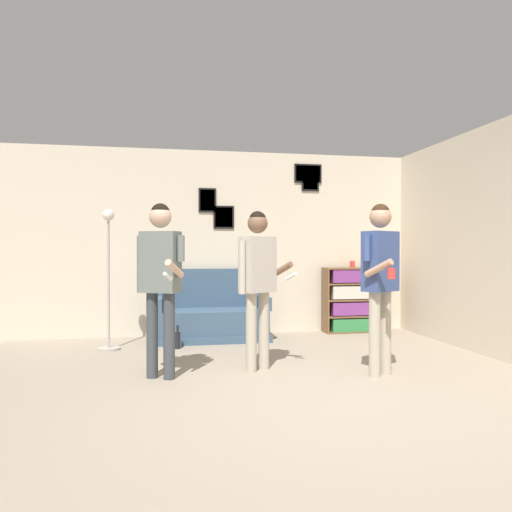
# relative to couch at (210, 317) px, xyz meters

# --- Properties ---
(ground_plane) EXTENTS (20.00, 20.00, 0.00)m
(ground_plane) POSITION_rel_couch_xyz_m (0.56, -3.45, -0.31)
(ground_plane) COLOR gray
(wall_back) EXTENTS (7.37, 0.08, 2.70)m
(wall_back) POSITION_rel_couch_xyz_m (0.56, 0.41, 1.05)
(wall_back) COLOR beige
(wall_back) RESTS_ON ground_plane
(wall_right) EXTENTS (0.06, 6.23, 2.70)m
(wall_right) POSITION_rel_couch_xyz_m (3.08, -1.54, 1.04)
(wall_right) COLOR beige
(wall_right) RESTS_ON ground_plane
(couch) EXTENTS (1.57, 0.80, 0.97)m
(couch) POSITION_rel_couch_xyz_m (0.00, 0.00, 0.00)
(couch) COLOR #3D5670
(couch) RESTS_ON ground_plane
(bookshelf) EXTENTS (0.95, 0.30, 0.98)m
(bookshelf) POSITION_rel_couch_xyz_m (2.21, 0.19, 0.18)
(bookshelf) COLOR brown
(bookshelf) RESTS_ON ground_plane
(floor_lamp) EXTENTS (0.28, 0.28, 1.74)m
(floor_lamp) POSITION_rel_couch_xyz_m (-1.31, -0.53, 0.61)
(floor_lamp) COLOR #ADA89E
(floor_lamp) RESTS_ON ground_plane
(person_player_foreground_left) EXTENTS (0.45, 0.58, 1.69)m
(person_player_foreground_left) POSITION_rel_couch_xyz_m (-0.68, -2.06, 0.73)
(person_player_foreground_left) COLOR #3D4247
(person_player_foreground_left) RESTS_ON ground_plane
(person_player_foreground_center) EXTENTS (0.59, 0.36, 1.64)m
(person_player_foreground_center) POSITION_rel_couch_xyz_m (0.30, -1.92, 0.69)
(person_player_foreground_center) COLOR #B7AD99
(person_player_foreground_center) RESTS_ON ground_plane
(person_watcher_holding_cup) EXTENTS (0.44, 0.56, 1.69)m
(person_watcher_holding_cup) POSITION_rel_couch_xyz_m (1.45, -2.36, 0.73)
(person_watcher_holding_cup) COLOR #B7AD99
(person_watcher_holding_cup) RESTS_ON ground_plane
(bottle_on_floor) EXTENTS (0.07, 0.07, 0.30)m
(bottle_on_floor) POSITION_rel_couch_xyz_m (-0.47, -0.62, -0.20)
(bottle_on_floor) COLOR black
(bottle_on_floor) RESTS_ON ground_plane
(drinking_cup) EXTENTS (0.07, 0.07, 0.10)m
(drinking_cup) POSITION_rel_couch_xyz_m (2.17, 0.19, 0.72)
(drinking_cup) COLOR red
(drinking_cup) RESTS_ON bookshelf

